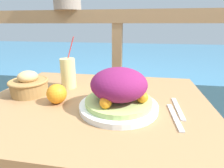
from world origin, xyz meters
name	(u,v)px	position (x,y,z in m)	size (l,w,h in m)	color
patio_table	(97,124)	(0.00, 0.00, 0.61)	(0.92, 0.73, 0.72)	#997047
railing_fence	(117,51)	(0.00, 0.65, 0.83)	(2.80, 0.08, 1.11)	#937551
sea_backdrop	(132,63)	(0.00, 3.15, 0.21)	(12.00, 4.00, 0.43)	teal
salad_plate	(119,92)	(0.10, -0.07, 0.79)	(0.29, 0.29, 0.15)	silver
drink_glass	(68,73)	(-0.17, 0.12, 0.79)	(0.08, 0.07, 0.24)	#DBCC7F
bread_basket	(29,85)	(-0.31, 0.01, 0.77)	(0.17, 0.17, 0.11)	olive
fork	(175,117)	(0.30, -0.10, 0.72)	(0.03, 0.18, 0.00)	silver
knife	(178,108)	(0.32, -0.03, 0.72)	(0.02, 0.18, 0.00)	silver
orange_near_basket	(57,94)	(-0.14, -0.06, 0.76)	(0.08, 0.08, 0.08)	orange
orange_near_glass	(130,78)	(0.13, 0.20, 0.76)	(0.08, 0.08, 0.08)	orange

